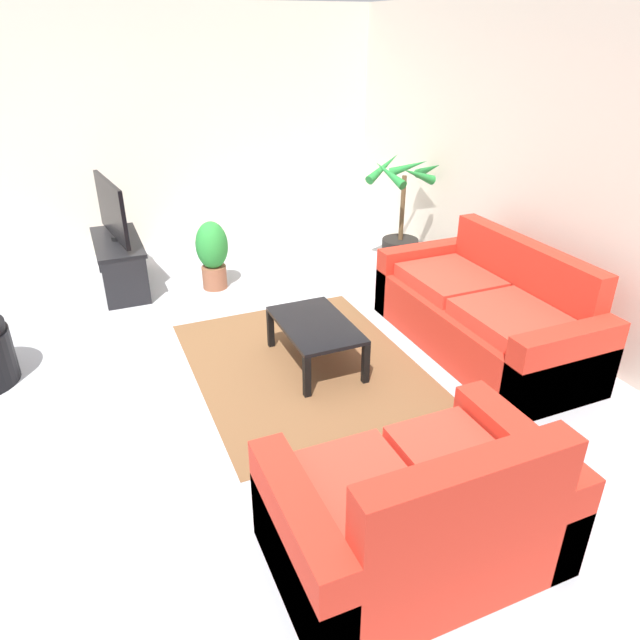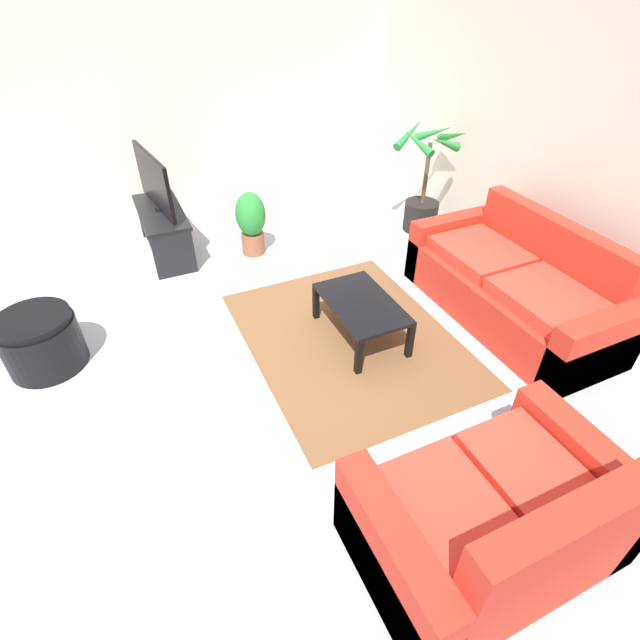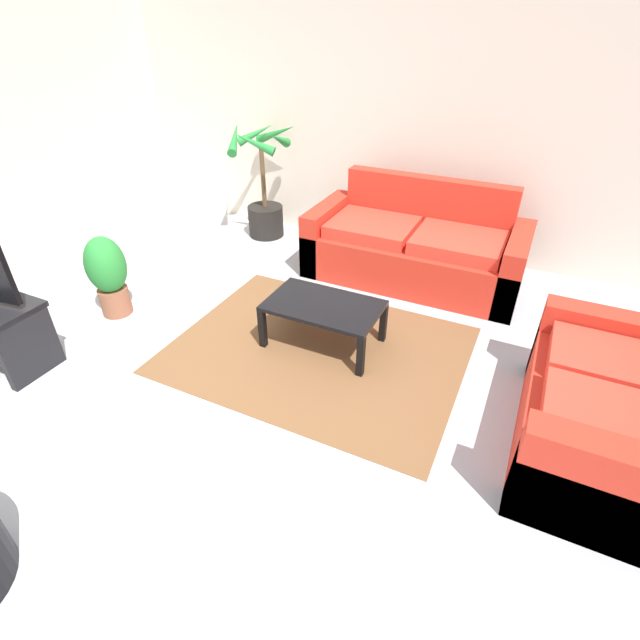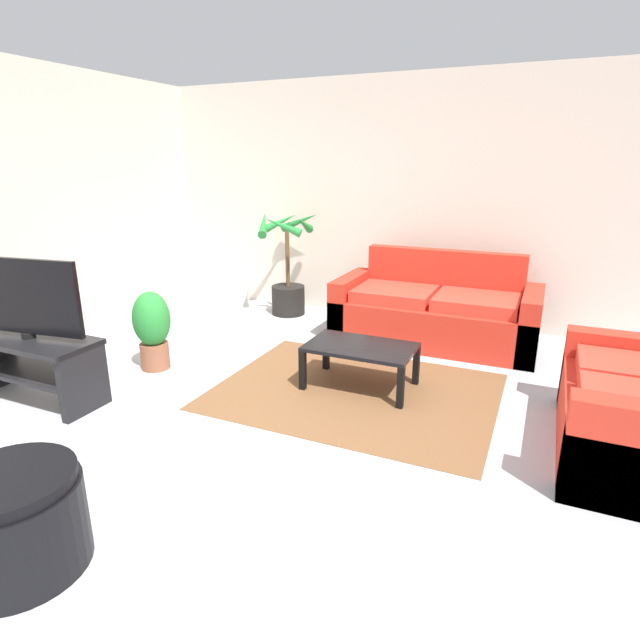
{
  "view_description": "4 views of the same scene",
  "coord_description": "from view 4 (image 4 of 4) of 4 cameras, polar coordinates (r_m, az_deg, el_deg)",
  "views": [
    {
      "loc": [
        4.03,
        -0.66,
        2.44
      ],
      "look_at": [
        0.56,
        0.82,
        0.52
      ],
      "focal_mm": 32.52,
      "sensor_mm": 36.0,
      "label": 1
    },
    {
      "loc": [
        3.16,
        -0.81,
        2.7
      ],
      "look_at": [
        0.57,
        0.38,
        0.52
      ],
      "focal_mm": 26.97,
      "sensor_mm": 36.0,
      "label": 2
    },
    {
      "loc": [
        1.61,
        -1.88,
        2.25
      ],
      "look_at": [
        0.44,
        0.55,
        0.46
      ],
      "focal_mm": 26.65,
      "sensor_mm": 36.0,
      "label": 3
    },
    {
      "loc": [
        1.6,
        -2.81,
        1.79
      ],
      "look_at": [
        0.14,
        0.45,
        0.68
      ],
      "focal_mm": 28.84,
      "sensor_mm": 36.0,
      "label": 4
    }
  ],
  "objects": [
    {
      "name": "couch_main",
      "position": [
        5.4,
        12.65,
        0.77
      ],
      "size": [
        2.0,
        0.9,
        0.9
      ],
      "color": "red",
      "rests_on": "ground"
    },
    {
      "name": "ottoman",
      "position": [
        2.84,
        -30.66,
        -18.74
      ],
      "size": [
        0.6,
        0.6,
        0.48
      ],
      "color": "black",
      "rests_on": "ground"
    },
    {
      "name": "potted_palm",
      "position": [
        6.21,
        -3.62,
        4.77
      ],
      "size": [
        0.71,
        0.73,
        1.24
      ],
      "color": "black",
      "rests_on": "ground"
    },
    {
      "name": "coffee_table",
      "position": [
        4.19,
        4.52,
        -3.47
      ],
      "size": [
        0.87,
        0.53,
        0.37
      ],
      "color": "black",
      "rests_on": "ground"
    },
    {
      "name": "area_rug",
      "position": [
        4.23,
        3.96,
        -7.85
      ],
      "size": [
        2.2,
        1.7,
        0.01
      ],
      "primitive_type": "cube",
      "color": "brown",
      "rests_on": "ground"
    },
    {
      "name": "potted_plant_small",
      "position": [
        4.77,
        -18.13,
        -0.77
      ],
      "size": [
        0.33,
        0.33,
        0.71
      ],
      "color": "brown",
      "rests_on": "ground"
    },
    {
      "name": "tv_stand",
      "position": [
        4.53,
        -29.25,
        -3.86
      ],
      "size": [
        1.1,
        0.45,
        0.51
      ],
      "color": "black",
      "rests_on": "ground"
    },
    {
      "name": "wall_back",
      "position": [
        6.04,
        8.94,
        12.84
      ],
      "size": [
        6.0,
        0.06,
        2.7
      ],
      "primitive_type": "cube",
      "color": "beige",
      "rests_on": "ground"
    },
    {
      "name": "ground_plane",
      "position": [
        3.7,
        -4.95,
        -11.85
      ],
      "size": [
        6.6,
        6.6,
        0.0
      ],
      "primitive_type": "plane",
      "color": "#B2B2B7"
    },
    {
      "name": "tv",
      "position": [
        4.4,
        -30.17,
        2.26
      ],
      "size": [
        1.01,
        0.18,
        0.61
      ],
      "color": "black",
      "rests_on": "tv_stand"
    }
  ]
}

